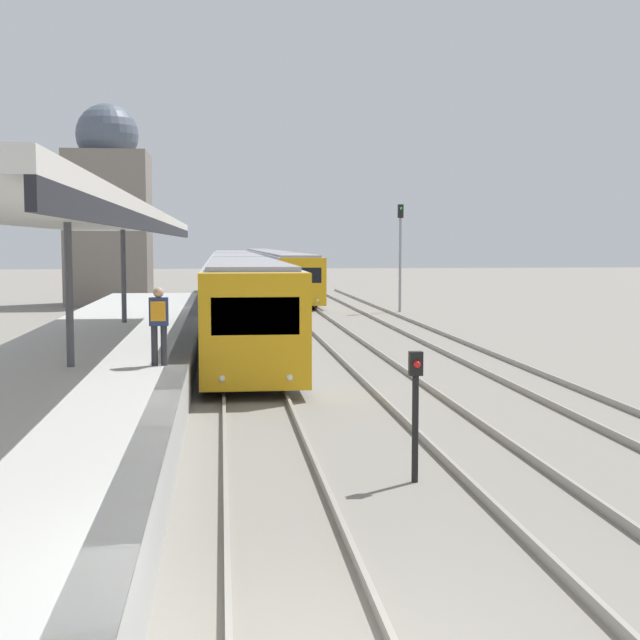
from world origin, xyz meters
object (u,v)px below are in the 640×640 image
at_px(train_near, 236,281).
at_px(signal_mast_far, 400,245).
at_px(train_far, 271,266).
at_px(person_on_platform, 159,319).
at_px(signal_post_near, 415,402).

relative_size(train_near, signal_mast_far, 8.86).
xyz_separation_m(train_far, signal_mast_far, (5.00, -31.91, 1.85)).
bearing_deg(train_near, signal_mast_far, 7.67).
distance_m(person_on_platform, signal_post_near, 7.43).
distance_m(person_on_platform, train_near, 25.81).
xyz_separation_m(signal_post_near, signal_mast_far, (6.46, 32.96, 2.26)).
height_order(train_near, signal_mast_far, signal_mast_far).
distance_m(signal_post_near, signal_mast_far, 33.67).
bearing_deg(train_far, train_near, -96.17).
xyz_separation_m(person_on_platform, train_far, (5.65, 58.79, -0.35)).
distance_m(train_near, signal_mast_far, 8.84).
relative_size(person_on_platform, train_far, 0.03).
bearing_deg(train_far, signal_post_near, -91.28).
relative_size(train_far, signal_post_near, 31.12).
height_order(person_on_platform, train_far, train_far).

